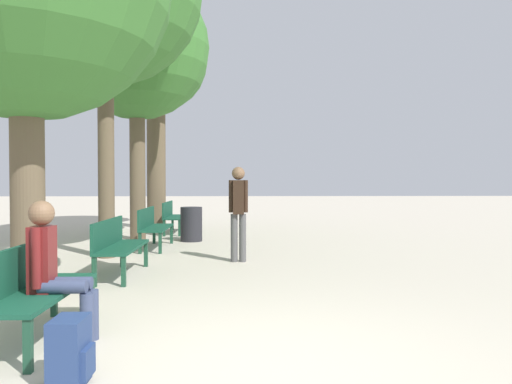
% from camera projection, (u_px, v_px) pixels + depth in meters
% --- Properties ---
extents(ground_plane, '(80.00, 80.00, 0.00)m').
position_uv_depth(ground_plane, '(245.00, 366.00, 3.88)').
color(ground_plane, beige).
extents(bench_row_0, '(0.48, 1.66, 0.85)m').
position_uv_depth(bench_row_0, '(33.00, 285.00, 4.50)').
color(bench_row_0, '#144733').
rests_on(bench_row_0, ground_plane).
extents(bench_row_1, '(0.48, 1.66, 0.85)m').
position_uv_depth(bench_row_1, '(117.00, 243.00, 7.51)').
color(bench_row_1, '#144733').
rests_on(bench_row_1, ground_plane).
extents(bench_row_2, '(0.48, 1.66, 0.85)m').
position_uv_depth(bench_row_2, '(153.00, 225.00, 10.52)').
color(bench_row_2, '#144733').
rests_on(bench_row_2, ground_plane).
extents(bench_row_3, '(0.48, 1.66, 0.85)m').
position_uv_depth(bench_row_3, '(172.00, 215.00, 13.54)').
color(bench_row_3, '#144733').
rests_on(bench_row_3, ground_plane).
extents(tree_row_2, '(3.48, 3.48, 6.38)m').
position_uv_depth(tree_row_2, '(137.00, 48.00, 11.96)').
color(tree_row_2, brown).
rests_on(tree_row_2, ground_plane).
extents(tree_row_3, '(3.02, 3.02, 6.48)m').
position_uv_depth(tree_row_3, '(156.00, 64.00, 14.59)').
color(tree_row_3, brown).
rests_on(tree_row_3, ground_plane).
extents(person_seated, '(0.59, 0.33, 1.27)m').
position_uv_depth(person_seated, '(55.00, 267.00, 4.43)').
color(person_seated, '#384260').
rests_on(person_seated, ground_plane).
extents(backpack, '(0.26, 0.33, 0.48)m').
position_uv_depth(backpack, '(70.00, 353.00, 3.50)').
color(backpack, navy).
rests_on(backpack, ground_plane).
extents(pedestrian_near, '(0.34, 0.23, 1.68)m').
position_uv_depth(pedestrian_near, '(238.00, 207.00, 8.79)').
color(pedestrian_near, '#4C4C4C').
rests_on(pedestrian_near, ground_plane).
extents(trash_bin, '(0.51, 0.51, 0.80)m').
position_uv_depth(trash_bin, '(191.00, 224.00, 11.75)').
color(trash_bin, '#232328').
rests_on(trash_bin, ground_plane).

